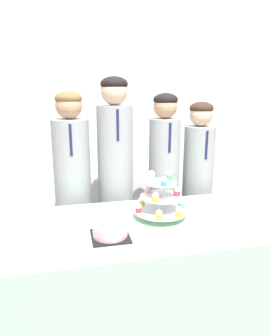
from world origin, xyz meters
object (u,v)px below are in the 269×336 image
at_px(cupcake_stand, 161,198).
at_px(student_3, 197,190).
at_px(student_1, 116,185).
at_px(cake_knife, 133,251).
at_px(student_0, 74,195).
at_px(round_cake, 110,228).
at_px(student_2, 163,188).

relative_size(cupcake_stand, student_3, 0.24).
height_order(cupcake_stand, student_1, student_1).
xyz_separation_m(cake_knife, student_0, (-0.27, 0.93, -0.01)).
bearing_deg(student_1, round_cake, -101.36).
bearing_deg(student_0, student_3, -0.00).
relative_size(cupcake_stand, student_2, 0.23).
distance_m(round_cake, student_3, 1.14).
bearing_deg(student_3, cupcake_stand, -131.54).
relative_size(round_cake, student_3, 0.14).
distance_m(student_2, student_3, 0.30).
xyz_separation_m(student_1, student_3, (0.69, -0.00, -0.09)).
relative_size(round_cake, student_1, 0.13).
height_order(round_cake, cake_knife, round_cake).
bearing_deg(student_3, cake_knife, -128.97).
height_order(cake_knife, student_3, student_3).
relative_size(student_2, student_3, 1.05).
distance_m(cake_knife, student_0, 0.97).
height_order(round_cake, student_0, student_0).
relative_size(student_1, student_3, 1.13).
distance_m(student_0, student_2, 0.72).
bearing_deg(round_cake, student_3, 41.90).
xyz_separation_m(cake_knife, student_3, (0.75, 0.93, -0.04)).
height_order(cake_knife, cupcake_stand, cupcake_stand).
height_order(round_cake, student_2, student_2).
height_order(cupcake_stand, student_0, student_0).
xyz_separation_m(student_2, student_3, (0.30, -0.00, -0.04)).
xyz_separation_m(student_0, student_2, (0.72, -0.00, 0.00)).
bearing_deg(student_1, cake_knife, -93.85).
distance_m(cake_knife, student_2, 1.04).
relative_size(round_cake, cupcake_stand, 0.61).
bearing_deg(cupcake_stand, cake_knife, -124.71).
height_order(cupcake_stand, student_3, student_3).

